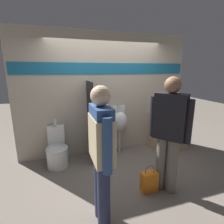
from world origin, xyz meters
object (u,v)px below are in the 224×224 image
at_px(person_with_lanyard, 169,131).
at_px(cell_phone, 162,115).
at_px(urinal_near_counter, 120,121).
at_px(person_in_vest, 101,148).
at_px(shopping_bag, 149,181).
at_px(sink_basin, 166,111).
at_px(toilet, 57,152).

bearing_deg(person_with_lanyard, cell_phone, -67.72).
xyz_separation_m(cell_phone, urinal_near_counter, (-0.97, 0.24, -0.12)).
bearing_deg(cell_phone, person_in_vest, -140.36).
relative_size(person_with_lanyard, shopping_bag, 4.04).
height_order(person_in_vest, person_with_lanyard, person_with_lanyard).
relative_size(cell_phone, shopping_bag, 0.31).
height_order(sink_basin, urinal_near_counter, urinal_near_counter).
relative_size(cell_phone, person_in_vest, 0.08).
bearing_deg(sink_basin, person_in_vest, -140.37).
bearing_deg(person_with_lanyard, urinal_near_counter, -28.48).
xyz_separation_m(sink_basin, cell_phone, (-0.20, -0.16, -0.05)).
relative_size(sink_basin, toilet, 0.41).
distance_m(cell_phone, toilet, 2.45).
distance_m(sink_basin, urinal_near_counter, 1.19).
relative_size(sink_basin, shopping_bag, 0.83).
distance_m(cell_phone, urinal_near_counter, 1.01).
bearing_deg(toilet, person_in_vest, -71.61).
bearing_deg(person_in_vest, toilet, 18.40).
relative_size(toilet, shopping_bag, 2.02).
distance_m(cell_phone, shopping_bag, 1.73).
distance_m(urinal_near_counter, shopping_bag, 1.58).
bearing_deg(person_with_lanyard, toilet, 13.76).
bearing_deg(sink_basin, person_with_lanyard, -122.99).
xyz_separation_m(toilet, shopping_bag, (1.38, -1.28, -0.12)).
bearing_deg(sink_basin, urinal_near_counter, 176.18).
distance_m(cell_phone, person_with_lanyard, 1.46).
distance_m(sink_basin, cell_phone, 0.26).
distance_m(urinal_near_counter, toilet, 1.50).
xyz_separation_m(person_with_lanyard, shopping_bag, (-0.27, 0.03, -0.83)).
relative_size(urinal_near_counter, person_with_lanyard, 0.63).
xyz_separation_m(cell_phone, shopping_bag, (-1.00, -1.22, -0.71)).
relative_size(sink_basin, cell_phone, 2.66).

